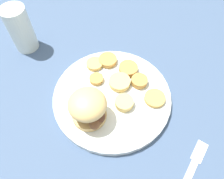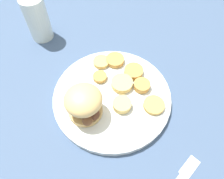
% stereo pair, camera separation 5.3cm
% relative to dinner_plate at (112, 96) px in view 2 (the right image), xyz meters
% --- Properties ---
extents(ground_plane, '(4.00, 4.00, 0.00)m').
position_rel_dinner_plate_xyz_m(ground_plane, '(0.00, 0.00, -0.01)').
color(ground_plane, '#3D5170').
extents(dinner_plate, '(0.30, 0.30, 0.02)m').
position_rel_dinner_plate_xyz_m(dinner_plate, '(0.00, 0.00, 0.00)').
color(dinner_plate, silver).
rests_on(dinner_plate, ground_plane).
extents(sandwich, '(0.10, 0.09, 0.08)m').
position_rel_dinner_plate_xyz_m(sandwich, '(-0.00, -0.08, 0.05)').
color(sandwich, tan).
rests_on(sandwich, dinner_plate).
extents(potato_round_0, '(0.04, 0.04, 0.02)m').
position_rel_dinner_plate_xyz_m(potato_round_0, '(0.03, 0.08, 0.02)').
color(potato_round_0, '#BC8942').
rests_on(potato_round_0, dinner_plate).
extents(potato_round_1, '(0.05, 0.05, 0.01)m').
position_rel_dinner_plate_xyz_m(potato_round_1, '(-0.10, 0.04, 0.01)').
color(potato_round_1, tan).
rests_on(potato_round_1, dinner_plate).
extents(potato_round_2, '(0.05, 0.05, 0.01)m').
position_rel_dinner_plate_xyz_m(potato_round_2, '(-0.02, 0.09, 0.02)').
color(potato_round_2, '#BC8942').
rests_on(potato_round_2, dinner_plate).
extents(potato_round_3, '(0.05, 0.05, 0.01)m').
position_rel_dinner_plate_xyz_m(potato_round_3, '(-0.08, 0.07, 0.01)').
color(potato_round_3, '#BC8942').
rests_on(potato_round_3, dinner_plate).
extents(potato_round_4, '(0.04, 0.04, 0.01)m').
position_rel_dinner_plate_xyz_m(potato_round_4, '(-0.06, 0.01, 0.01)').
color(potato_round_4, '#BC8942').
rests_on(potato_round_4, dinner_plate).
extents(potato_round_5, '(0.05, 0.05, 0.02)m').
position_rel_dinner_plate_xyz_m(potato_round_5, '(0.04, 0.00, 0.02)').
color(potato_round_5, '#DBB766').
rests_on(potato_round_5, dinner_plate).
extents(potato_round_6, '(0.05, 0.05, 0.01)m').
position_rel_dinner_plate_xyz_m(potato_round_6, '(0.09, 0.06, 0.01)').
color(potato_round_6, tan).
rests_on(potato_round_6, dinner_plate).
extents(potato_round_7, '(0.06, 0.06, 0.01)m').
position_rel_dinner_plate_xyz_m(potato_round_7, '(-0.01, 0.04, 0.02)').
color(potato_round_7, '#DBB766').
rests_on(potato_round_7, dinner_plate).
extents(drinking_glass, '(0.07, 0.07, 0.14)m').
position_rel_dinner_plate_xyz_m(drinking_glass, '(-0.32, -0.04, 0.06)').
color(drinking_glass, silver).
rests_on(drinking_glass, ground_plane).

